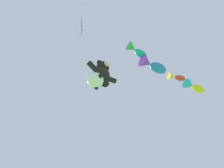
{
  "coord_description": "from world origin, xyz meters",
  "views": [
    {
      "loc": [
        -2.82,
        2.61,
        1.64
      ],
      "look_at": [
        0.22,
        6.17,
        8.13
      ],
      "focal_mm": 24.0,
      "sensor_mm": 36.0,
      "label": 1
    }
  ],
  "objects_px": {
    "fish_kite_teal": "(136,51)",
    "fish_kite_goldfin": "(194,87)",
    "fish_kite_cobalt": "(152,65)",
    "soccer_ball_kite": "(96,81)",
    "teddy_bear_kite": "(102,73)",
    "fish_kite_crimson": "(176,77)",
    "diamond_kite": "(81,27)"
  },
  "relations": [
    {
      "from": "soccer_ball_kite",
      "to": "fish_kite_goldfin",
      "type": "xyz_separation_m",
      "value": [
        8.58,
        -3.06,
        3.71
      ]
    },
    {
      "from": "soccer_ball_kite",
      "to": "fish_kite_goldfin",
      "type": "distance_m",
      "value": 9.84
    },
    {
      "from": "diamond_kite",
      "to": "teddy_bear_kite",
      "type": "bearing_deg",
      "value": 9.97
    },
    {
      "from": "fish_kite_teal",
      "to": "fish_kite_goldfin",
      "type": "xyz_separation_m",
      "value": [
        6.27,
        -1.13,
        -0.75
      ]
    },
    {
      "from": "fish_kite_cobalt",
      "to": "diamond_kite",
      "type": "bearing_deg",
      "value": 166.5
    },
    {
      "from": "teddy_bear_kite",
      "to": "fish_kite_teal",
      "type": "distance_m",
      "value": 4.18
    },
    {
      "from": "soccer_ball_kite",
      "to": "fish_kite_cobalt",
      "type": "bearing_deg",
      "value": -26.63
    },
    {
      "from": "diamond_kite",
      "to": "fish_kite_teal",
      "type": "bearing_deg",
      "value": -17.22
    },
    {
      "from": "fish_kite_cobalt",
      "to": "fish_kite_goldfin",
      "type": "bearing_deg",
      "value": -12.88
    },
    {
      "from": "fish_kite_teal",
      "to": "fish_kite_goldfin",
      "type": "height_order",
      "value": "fish_kite_teal"
    },
    {
      "from": "soccer_ball_kite",
      "to": "fish_kite_teal",
      "type": "bearing_deg",
      "value": -39.81
    },
    {
      "from": "fish_kite_cobalt",
      "to": "diamond_kite",
      "type": "xyz_separation_m",
      "value": [
        -6.3,
        1.51,
        0.8
      ]
    },
    {
      "from": "fish_kite_cobalt",
      "to": "fish_kite_crimson",
      "type": "relative_size",
      "value": 1.56
    },
    {
      "from": "fish_kite_teal",
      "to": "diamond_kite",
      "type": "bearing_deg",
      "value": 162.78
    },
    {
      "from": "fish_kite_teal",
      "to": "diamond_kite",
      "type": "height_order",
      "value": "diamond_kite"
    },
    {
      "from": "teddy_bear_kite",
      "to": "soccer_ball_kite",
      "type": "height_order",
      "value": "teddy_bear_kite"
    },
    {
      "from": "teddy_bear_kite",
      "to": "fish_kite_goldfin",
      "type": "distance_m",
      "value": 9.07
    },
    {
      "from": "fish_kite_teal",
      "to": "soccer_ball_kite",
      "type": "bearing_deg",
      "value": 140.19
    },
    {
      "from": "soccer_ball_kite",
      "to": "fish_kite_cobalt",
      "type": "xyz_separation_m",
      "value": [
        4.03,
        -2.02,
        3.86
      ]
    },
    {
      "from": "fish_kite_teal",
      "to": "teddy_bear_kite",
      "type": "bearing_deg",
      "value": 135.62
    },
    {
      "from": "fish_kite_teal",
      "to": "diamond_kite",
      "type": "xyz_separation_m",
      "value": [
        -4.58,
        1.42,
        0.2
      ]
    },
    {
      "from": "fish_kite_teal",
      "to": "fish_kite_goldfin",
      "type": "relative_size",
      "value": 0.87
    },
    {
      "from": "fish_kite_cobalt",
      "to": "fish_kite_crimson",
      "type": "xyz_separation_m",
      "value": [
        2.63,
        -0.55,
        0.12
      ]
    },
    {
      "from": "teddy_bear_kite",
      "to": "fish_kite_cobalt",
      "type": "xyz_separation_m",
      "value": [
        3.64,
        -1.98,
        2.6
      ]
    },
    {
      "from": "fish_kite_cobalt",
      "to": "soccer_ball_kite",
      "type": "bearing_deg",
      "value": 153.37
    },
    {
      "from": "fish_kite_goldfin",
      "to": "fish_kite_cobalt",
      "type": "bearing_deg",
      "value": 167.12
    },
    {
      "from": "fish_kite_teal",
      "to": "fish_kite_crimson",
      "type": "distance_m",
      "value": 4.42
    },
    {
      "from": "diamond_kite",
      "to": "fish_kite_crimson",
      "type": "bearing_deg",
      "value": -13.03
    },
    {
      "from": "fish_kite_goldfin",
      "to": "fish_kite_teal",
      "type": "bearing_deg",
      "value": 169.76
    },
    {
      "from": "fish_kite_goldfin",
      "to": "diamond_kite",
      "type": "distance_m",
      "value": 11.19
    },
    {
      "from": "fish_kite_crimson",
      "to": "fish_kite_goldfin",
      "type": "relative_size",
      "value": 0.73
    },
    {
      "from": "fish_kite_teal",
      "to": "diamond_kite",
      "type": "relative_size",
      "value": 0.78
    }
  ]
}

